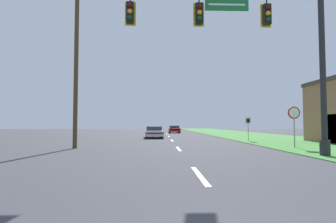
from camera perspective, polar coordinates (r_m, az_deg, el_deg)
grass_verge_right at (r=33.57m, az=18.44°, el=-5.09°), size 10.00×110.00×0.04m
road_center_line at (r=23.53m, az=0.86°, el=-6.32°), size 0.16×34.80×0.01m
signal_mast at (r=13.20m, az=20.19°, el=13.75°), size 10.18×0.47×8.20m
car_ahead at (r=28.18m, az=-3.07°, el=-4.51°), size 2.07×4.68×1.19m
far_car at (r=44.53m, az=1.38°, el=-3.88°), size 1.82×4.48×1.19m
stop_sign at (r=17.80m, az=25.75°, el=-1.19°), size 0.76×0.07×2.50m
route_sign_post at (r=23.79m, az=17.04°, el=-2.49°), size 0.55×0.06×2.03m
utility_pole_near at (r=17.33m, az=-19.35°, el=10.60°), size 1.80×0.26×10.52m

